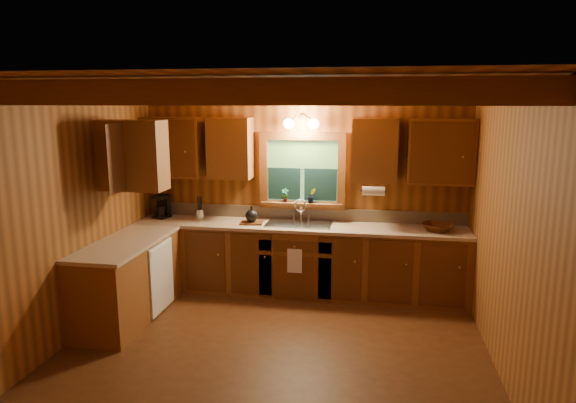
{
  "coord_description": "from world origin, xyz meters",
  "views": [
    {
      "loc": [
        0.95,
        -4.59,
        2.42
      ],
      "look_at": [
        0.0,
        0.8,
        1.35
      ],
      "focal_mm": 31.65,
      "sensor_mm": 36.0,
      "label": 1
    }
  ],
  "objects_px": {
    "cutting_board": "(252,223)",
    "coffee_maker": "(162,206)",
    "sink": "(299,228)",
    "wicker_basket": "(437,227)"
  },
  "relations": [
    {
      "from": "coffee_maker",
      "to": "sink",
      "type": "bearing_deg",
      "value": 12.62
    },
    {
      "from": "coffee_maker",
      "to": "cutting_board",
      "type": "relative_size",
      "value": 1.1
    },
    {
      "from": "cutting_board",
      "to": "coffee_maker",
      "type": "bearing_deg",
      "value": 166.81
    },
    {
      "from": "cutting_board",
      "to": "wicker_basket",
      "type": "bearing_deg",
      "value": -5.38
    },
    {
      "from": "sink",
      "to": "cutting_board",
      "type": "bearing_deg",
      "value": -172.9
    },
    {
      "from": "sink",
      "to": "coffee_maker",
      "type": "xyz_separation_m",
      "value": [
        -1.87,
        0.08,
        0.2
      ]
    },
    {
      "from": "coffee_maker",
      "to": "cutting_board",
      "type": "bearing_deg",
      "value": 8.08
    },
    {
      "from": "sink",
      "to": "wicker_basket",
      "type": "distance_m",
      "value": 1.7
    },
    {
      "from": "wicker_basket",
      "to": "sink",
      "type": "bearing_deg",
      "value": 178.47
    },
    {
      "from": "coffee_maker",
      "to": "cutting_board",
      "type": "xyz_separation_m",
      "value": [
        1.27,
        -0.16,
        -0.14
      ]
    }
  ]
}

